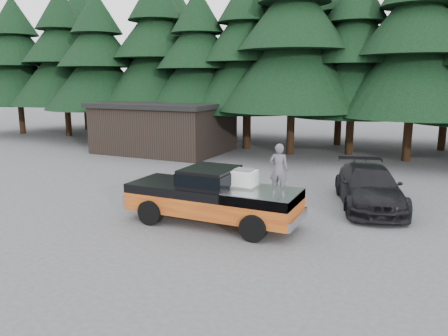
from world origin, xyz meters
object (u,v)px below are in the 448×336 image
at_px(parked_car, 369,187).
at_px(utility_building, 165,127).
at_px(air_compressor, 244,179).
at_px(pickup_truck, 213,205).
at_px(man_on_bed, 279,170).

relative_size(parked_car, utility_building, 0.63).
bearing_deg(air_compressor, pickup_truck, -167.39).
distance_m(air_compressor, parked_car, 5.46).
distance_m(pickup_truck, parked_car, 6.27).
height_order(pickup_truck, parked_car, parked_car).
xyz_separation_m(pickup_truck, utility_building, (-9.66, 12.19, 1.00)).
bearing_deg(pickup_truck, utility_building, 128.41).
bearing_deg(pickup_truck, air_compressor, 11.99).
relative_size(pickup_truck, air_compressor, 7.62).
bearing_deg(man_on_bed, pickup_truck, -12.22).
height_order(man_on_bed, parked_car, man_on_bed).
bearing_deg(man_on_bed, air_compressor, -26.02).
height_order(parked_car, utility_building, utility_building).
relative_size(pickup_truck, man_on_bed, 3.75).
xyz_separation_m(air_compressor, parked_car, (3.48, 4.13, -0.83)).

